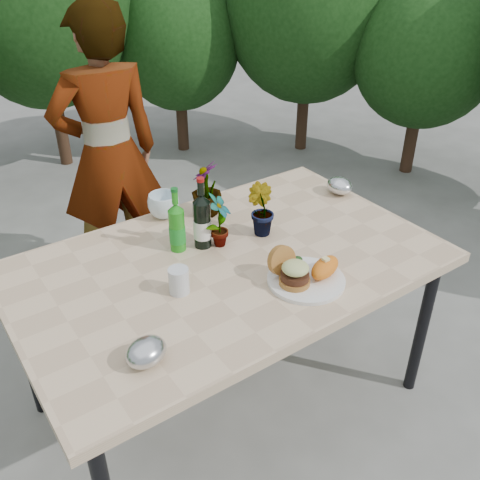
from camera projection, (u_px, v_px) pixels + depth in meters
ground at (230, 397)px, 2.43m from camera, size 80.00×80.00×0.00m
patio_table at (228, 272)px, 2.06m from camera, size 1.60×1.00×0.75m
shrub_hedge at (157, 58)px, 3.21m from camera, size 6.82×5.17×2.16m
dinner_plate at (306, 280)px, 1.91m from camera, size 0.28×0.28×0.01m
burger_stack at (292, 270)px, 1.87m from camera, size 0.11×0.16×0.11m
sweet_potato at (325, 268)px, 1.91m from camera, size 0.17×0.12×0.06m
grilled_veg at (293, 262)px, 1.97m from camera, size 0.08×0.05×0.03m
wine_bottle at (202, 222)px, 2.06m from camera, size 0.07×0.07×0.29m
sparkling_water at (177, 228)px, 2.05m from camera, size 0.06×0.06×0.26m
plastic_cup at (179, 281)px, 1.84m from camera, size 0.07×0.07×0.09m
seedling_left at (219, 221)px, 2.06m from camera, size 0.14×0.14×0.23m
seedling_mid at (260, 210)px, 2.15m from camera, size 0.11×0.13×0.21m
seedling_right at (206, 189)px, 2.28m from camera, size 0.19×0.19×0.24m
blue_bowl at (164, 206)px, 2.29m from camera, size 0.14×0.14×0.11m
foil_packet_left at (146, 352)px, 1.56m from camera, size 0.16×0.14×0.08m
foil_packet_right at (340, 186)px, 2.49m from camera, size 0.11×0.13×0.08m
person at (108, 155)px, 2.82m from camera, size 0.60×0.42×1.56m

